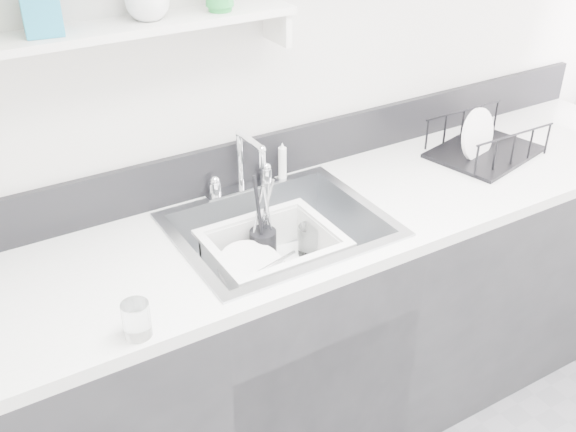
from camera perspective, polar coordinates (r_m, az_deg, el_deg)
room_shell at (r=1.18m, az=19.76°, el=13.24°), size 3.50×3.00×2.60m
counter_run at (r=2.34m, az=-0.64°, el=-10.42°), size 3.20×0.62×0.92m
backsplash at (r=2.26m, az=-4.55°, el=4.36°), size 3.20×0.02×0.16m
sink at (r=2.11m, az=-0.70°, el=-2.88°), size 0.64×0.52×0.20m
faucet at (r=2.22m, az=-3.92°, el=3.38°), size 0.26×0.18×0.23m
side_sprayer at (r=2.29m, az=-0.48°, el=4.65°), size 0.03×0.03×0.14m
wall_shelf at (r=1.89m, az=-14.05°, el=14.91°), size 1.00×0.16×0.12m
wash_tub at (r=2.08m, az=-1.28°, el=-3.57°), size 0.44×0.38×0.15m
plate_stack at (r=2.06m, az=-2.86°, el=-5.08°), size 0.26×0.25×0.10m
utensil_cup at (r=2.15m, az=-2.14°, el=-2.33°), size 0.09×0.09×0.29m
ladle at (r=2.08m, az=-2.27°, el=-4.40°), size 0.20×0.27×0.07m
tumbler_in_tub at (r=2.18m, az=1.81°, el=-2.05°), size 0.10×0.10×0.10m
tumbler_counter at (r=1.67m, az=-12.70°, el=-8.56°), size 0.07×0.07×0.09m
dish_rack at (r=2.58m, az=16.48°, el=6.45°), size 0.45×0.38×0.14m
bowl_small at (r=2.12m, az=2.73°, el=-4.35°), size 0.11×0.11×0.03m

